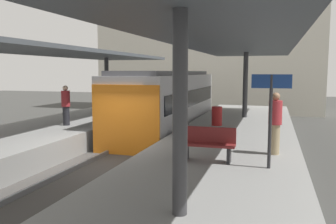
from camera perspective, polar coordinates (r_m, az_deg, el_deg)
ground_plane at (r=11.84m, az=-10.00°, el=-9.56°), size 80.00×80.00×0.00m
platform_left at (r=13.82m, az=-24.31°, el=-5.58°), size 4.40×28.00×1.00m
platform_right at (r=10.59m, az=8.84°, el=-8.67°), size 4.40×28.00×1.00m
track_ballast at (r=11.82m, az=-10.01°, el=-9.10°), size 3.20×28.00×0.20m
rail_near_side at (r=12.11m, az=-13.10°, el=-7.95°), size 0.08×28.00×0.14m
rail_far_side at (r=11.47m, az=-6.78°, el=-8.64°), size 0.08×28.00×0.14m
commuter_train at (r=17.78m, az=-0.17°, el=1.59°), size 2.78×10.50×3.10m
canopy_left at (r=14.64m, az=-21.34°, el=9.28°), size 4.18×21.00×3.20m
canopy_right at (r=11.65m, az=10.16°, el=11.30°), size 4.18×21.00×3.37m
platform_bench at (r=9.04m, az=6.48°, el=-5.00°), size 1.40×0.41×0.86m
platform_sign at (r=8.47m, az=16.36°, el=1.92°), size 0.90×0.08×2.21m
litter_bin at (r=15.00m, az=7.94°, el=-0.65°), size 0.44×0.44×0.80m
passenger_near_bench at (r=15.47m, az=-16.25°, el=1.14°), size 0.36×0.36×1.69m
passenger_far_end at (r=10.05m, az=16.98°, el=-1.63°), size 0.36×0.36×1.71m
station_building_backdrop at (r=30.70m, az=6.73°, el=10.69°), size 18.00×6.00×11.00m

